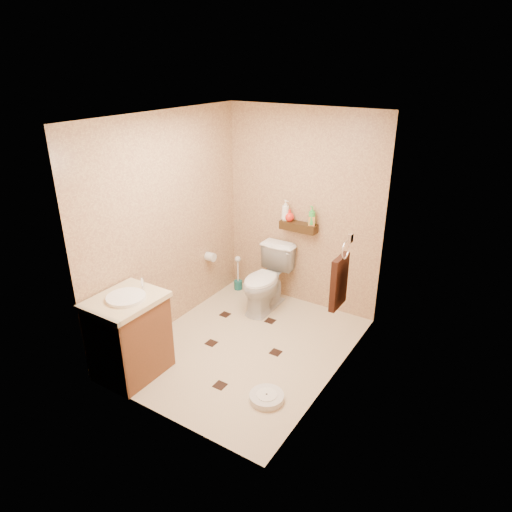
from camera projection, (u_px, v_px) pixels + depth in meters
The scene contains 19 objects.
ground at pixel (245, 346), 4.93m from camera, with size 2.50×2.50×0.00m, color beige.
wall_back at pixel (302, 210), 5.42m from camera, with size 2.00×0.04×2.40m, color tan.
wall_front at pixel (154, 296), 3.48m from camera, with size 2.00×0.04×2.40m, color tan.
wall_left at pixel (167, 225), 4.94m from camera, with size 0.04×2.50×2.40m, color tan.
wall_right at pixel (340, 267), 3.97m from camera, with size 0.04×2.50×2.40m, color tan.
ceiling at pixel (243, 116), 3.97m from camera, with size 2.00×2.50×0.02m, color silver.
wall_shelf at pixel (298, 227), 5.43m from camera, with size 0.46×0.14×0.10m, color #36230E.
floor_accents at pixel (244, 349), 4.89m from camera, with size 1.28×1.36×0.01m.
toilet at pixel (266, 280), 5.54m from camera, with size 0.44×0.76×0.78m, color white.
vanity at pixel (129, 335), 4.37m from camera, with size 0.56×0.68×0.96m.
bathroom_scale at pixel (267, 397), 4.15m from camera, with size 0.37×0.37×0.06m.
toilet_brush at pixel (238, 278), 6.10m from camera, with size 0.11×0.11×0.48m.
towel_ring at pixel (340, 280), 4.30m from camera, with size 0.12×0.30×0.76m.
toilet_paper at pixel (210, 257), 5.66m from camera, with size 0.12×0.11×0.12m.
bottle_a at pixel (286, 210), 5.45m from camera, with size 0.10×0.10×0.25m, color white.
bottle_b at pixel (286, 214), 5.47m from camera, with size 0.06×0.07×0.14m, color yellow.
bottle_c at pixel (290, 215), 5.45m from camera, with size 0.11×0.11×0.14m, color red.
bottle_d at pixel (312, 216), 5.28m from camera, with size 0.09×0.09×0.23m, color green.
bottle_e at pixel (312, 218), 5.30m from camera, with size 0.08×0.08×0.17m, color #C38141.
Camera 1 is at (2.30, -3.43, 2.87)m, focal length 32.00 mm.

